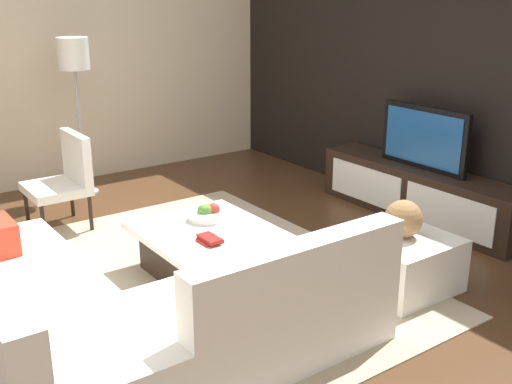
% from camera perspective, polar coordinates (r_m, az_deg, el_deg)
% --- Properties ---
extents(ground_plane, '(14.00, 14.00, 0.00)m').
position_cam_1_polar(ground_plane, '(4.75, -4.73, -8.34)').
color(ground_plane, '#4C301C').
extents(feature_wall_back, '(6.40, 0.12, 2.80)m').
position_cam_1_polar(feature_wall_back, '(6.13, 17.45, 10.67)').
color(feature_wall_back, black).
rests_on(feature_wall_back, ground).
extents(side_wall_left, '(0.12, 5.20, 2.80)m').
position_cam_1_polar(side_wall_left, '(7.29, -17.04, 11.81)').
color(side_wall_left, beige).
rests_on(side_wall_left, ground).
extents(area_rug, '(3.37, 2.62, 0.01)m').
position_cam_1_polar(area_rug, '(4.83, -5.35, -7.84)').
color(area_rug, tan).
rests_on(area_rug, ground).
extents(media_console, '(2.19, 0.45, 0.50)m').
position_cam_1_polar(media_console, '(6.14, 14.71, -0.12)').
color(media_console, black).
rests_on(media_console, ground).
extents(television, '(0.96, 0.06, 0.59)m').
position_cam_1_polar(television, '(5.99, 15.13, 4.81)').
color(television, black).
rests_on(television, media_console).
extents(sectional_couch, '(2.35, 2.30, 0.81)m').
position_cam_1_polar(sectional_couch, '(3.88, -12.37, -10.61)').
color(sectional_couch, white).
rests_on(sectional_couch, ground).
extents(coffee_table, '(1.07, 0.93, 0.38)m').
position_cam_1_polar(coffee_table, '(4.79, -4.39, -5.44)').
color(coffee_table, black).
rests_on(coffee_table, ground).
extents(accent_chair_near, '(0.56, 0.51, 0.87)m').
position_cam_1_polar(accent_chair_near, '(5.93, -17.06, 1.46)').
color(accent_chair_near, black).
rests_on(accent_chair_near, ground).
extents(floor_lamp, '(0.31, 0.31, 1.64)m').
position_cam_1_polar(floor_lamp, '(6.70, -16.32, 11.19)').
color(floor_lamp, '#A5A5AA').
rests_on(floor_lamp, ground).
extents(ottoman, '(0.70, 0.70, 0.40)m').
position_cam_1_polar(ottoman, '(4.73, 13.04, -6.23)').
color(ottoman, white).
rests_on(ottoman, ground).
extents(fruit_bowl, '(0.28, 0.28, 0.14)m').
position_cam_1_polar(fruit_bowl, '(4.90, -4.51, -1.98)').
color(fruit_bowl, silver).
rests_on(fruit_bowl, coffee_table).
extents(decorative_ball, '(0.28, 0.28, 0.28)m').
position_cam_1_polar(decorative_ball, '(4.60, 13.34, -2.40)').
color(decorative_ball, '#997247').
rests_on(decorative_ball, ottoman).
extents(book_stack, '(0.20, 0.15, 0.05)m').
position_cam_1_polar(book_stack, '(4.49, -4.25, -4.35)').
color(book_stack, maroon).
rests_on(book_stack, coffee_table).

